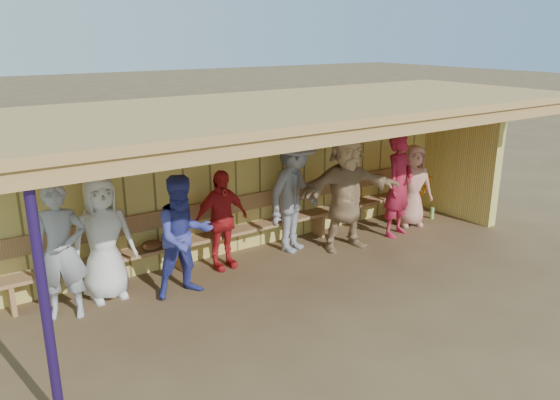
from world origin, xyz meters
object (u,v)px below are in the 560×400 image
at_px(player_e, 294,194).
at_px(player_f, 346,191).
at_px(player_d, 221,220).
at_px(player_h, 412,185).
at_px(player_g, 399,185).
at_px(player_a, 61,252).
at_px(player_b, 103,238).
at_px(bench, 253,220).
at_px(player_c, 184,236).

bearing_deg(player_e, player_f, -48.60).
distance_m(player_d, player_h, 3.78).
xyz_separation_m(player_d, player_g, (3.18, -0.48, 0.15)).
relative_size(player_f, player_h, 1.28).
relative_size(player_a, player_e, 0.90).
height_order(player_d, player_g, player_g).
bearing_deg(player_f, player_d, 179.13).
relative_size(player_b, bench, 0.22).
distance_m(player_a, player_c, 1.51).
relative_size(player_f, bench, 0.25).
xyz_separation_m(player_b, player_d, (1.73, 0.00, -0.08)).
bearing_deg(player_d, player_a, -176.75).
bearing_deg(bench, player_b, -172.94).
distance_m(player_e, player_f, 0.84).
distance_m(player_c, player_f, 2.86).
bearing_deg(player_f, bench, 161.60).
bearing_deg(player_g, player_c, 164.79).
xyz_separation_m(player_a, player_d, (2.30, 0.22, -0.11)).
distance_m(player_f, player_g, 1.15).
relative_size(player_b, player_c, 1.01).
height_order(player_a, player_b, player_a).
xyz_separation_m(player_d, player_f, (2.04, -0.43, 0.21)).
height_order(player_d, player_f, player_f).
height_order(player_b, player_f, player_f).
bearing_deg(player_f, player_a, -171.78).
height_order(player_d, bench, player_d).
relative_size(player_d, player_f, 0.78).
bearing_deg(player_e, player_c, 170.64).
height_order(player_b, player_d, player_b).
bearing_deg(bench, player_e, -32.38).
relative_size(player_c, bench, 0.22).
height_order(player_a, player_g, player_g).
height_order(player_b, player_e, player_e).
bearing_deg(player_b, player_g, -5.32).
relative_size(player_b, player_d, 1.11).
height_order(player_e, player_g, player_e).
distance_m(player_b, player_g, 4.94).
relative_size(player_e, player_h, 1.27).
distance_m(player_f, player_h, 1.76).
bearing_deg(player_g, player_f, 161.96).
bearing_deg(player_b, player_a, -158.81).
bearing_deg(player_e, player_h, -26.34).
height_order(player_c, player_g, player_g).
distance_m(player_e, player_g, 1.94).
height_order(player_a, player_e, player_e).
xyz_separation_m(player_b, player_f, (3.77, -0.43, 0.13)).
bearing_deg(bench, player_c, -152.57).
relative_size(player_a, player_d, 1.14).
bearing_deg(player_a, bench, 32.58).
bearing_deg(player_a, player_h, 22.47).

